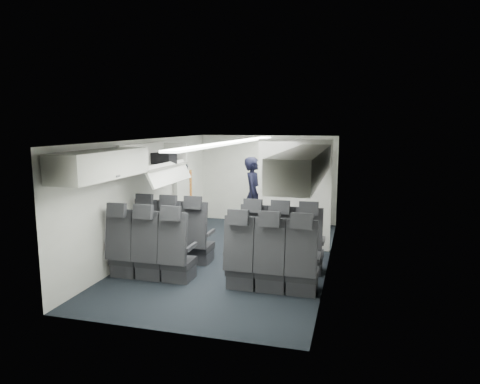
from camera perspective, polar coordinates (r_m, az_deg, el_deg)
The scene contains 13 objects.
cabin_shell at distance 7.74m, azimuth -0.78°, elevation -0.64°, with size 3.41×6.01×2.16m.
seat_row_front at distance 7.40m, azimuth -1.91°, elevation -6.83°, with size 3.33×0.56×1.24m.
seat_row_mid at distance 6.58m, azimuth -4.23°, elevation -8.89°, with size 3.33×0.56×1.24m.
overhead_bin_left_rear at distance 6.40m, azimuth -18.04°, elevation 3.52°, with size 0.53×1.80×0.40m.
overhead_bin_left_front_open at distance 7.95m, azimuth -11.36°, elevation 3.90°, with size 0.64×1.70×0.72m.
overhead_bin_right_rear at distance 5.41m, azimuth 7.69°, elevation 2.94°, with size 0.53×1.80×0.40m.
overhead_bin_right_front at distance 7.14m, azimuth 9.55°, elevation 4.37°, with size 0.53×1.70×0.40m.
bulkhead_partition at distance 8.32m, azimuth 7.25°, elevation -0.36°, with size 1.40×0.15×2.13m.
galley_unit at distance 10.23m, azimuth 8.57°, elevation 0.66°, with size 0.85×0.52×1.90m.
boarding_door at distance 9.75m, azimuth -7.54°, elevation 0.30°, with size 0.12×1.27×1.86m.
flight_attendant at distance 9.53m, azimuth 1.80°, elevation -0.44°, with size 0.62×0.41×1.71m, color black.
carry_on_bag at distance 8.22m, azimuth -10.10°, elevation 4.33°, with size 0.41×0.28×0.24m, color black.
papers at distance 9.41m, azimuth 2.86°, elevation 0.44°, with size 0.22×0.02×0.15m, color white.
Camera 1 is at (2.10, -7.33, 2.43)m, focal length 32.00 mm.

